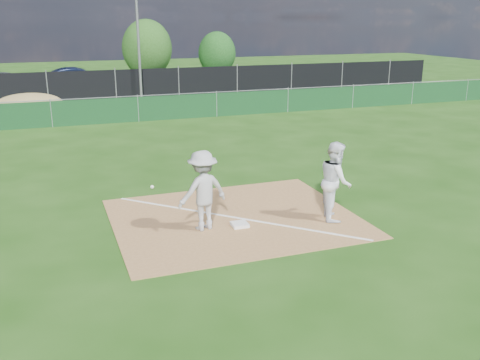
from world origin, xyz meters
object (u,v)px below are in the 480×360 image
(light_pole, at_px, (138,33))
(tree_mid, at_px, (147,48))
(play_at_first, at_px, (203,191))
(car_left, at_px, (3,83))
(first_base, at_px, (240,225))
(tree_right, at_px, (217,53))
(car_right, at_px, (177,77))
(runner, at_px, (335,181))
(car_mid, at_px, (78,79))

(light_pole, height_order, tree_mid, light_pole)
(play_at_first, bearing_deg, car_left, 102.20)
(light_pole, bearing_deg, tree_mid, 77.04)
(light_pole, xyz_separation_m, first_base, (-1.57, -22.29, -3.94))
(first_base, xyz_separation_m, play_at_first, (-0.87, 0.15, 0.92))
(tree_right, bearing_deg, car_right, -132.72)
(runner, bearing_deg, play_at_first, 102.70)
(first_base, height_order, tree_right, tree_right)
(runner, height_order, car_left, runner)
(light_pole, bearing_deg, tree_right, 52.14)
(light_pole, height_order, car_right, light_pole)
(play_at_first, bearing_deg, tree_mid, 81.47)
(play_at_first, distance_m, car_mid, 27.48)
(runner, relative_size, car_left, 0.42)
(runner, bearing_deg, car_right, 14.08)
(first_base, xyz_separation_m, car_mid, (-1.84, 27.62, 0.73))
(play_at_first, distance_m, car_left, 27.06)
(first_base, xyz_separation_m, runner, (2.44, -0.26, 0.93))
(car_mid, bearing_deg, car_left, 98.34)
(first_base, distance_m, car_left, 27.42)
(car_mid, distance_m, car_right, 7.13)
(tree_mid, bearing_deg, play_at_first, -98.53)
(first_base, relative_size, runner, 0.20)
(car_left, xyz_separation_m, tree_right, (16.67, 6.63, 1.12))
(runner, bearing_deg, car_mid, 28.53)
(light_pole, height_order, tree_right, light_pole)
(runner, distance_m, car_mid, 28.20)
(car_right, bearing_deg, runner, -178.57)
(car_mid, xyz_separation_m, tree_mid, (5.93, 5.61, 1.67))
(car_right, height_order, tree_right, tree_right)
(first_base, xyz_separation_m, car_right, (5.28, 28.04, 0.57))
(car_right, bearing_deg, play_at_first, 174.72)
(light_pole, relative_size, play_at_first, 4.09)
(play_at_first, xyz_separation_m, tree_mid, (4.96, 33.07, 1.48))
(tree_right, bearing_deg, runner, -102.84)
(light_pole, height_order, runner, light_pole)
(runner, xyz_separation_m, tree_mid, (1.65, 33.48, 1.47))
(play_at_first, height_order, car_right, play_at_first)
(first_base, distance_m, car_right, 28.53)
(car_right, xyz_separation_m, tree_right, (4.80, 5.20, 1.31))
(runner, xyz_separation_m, car_right, (2.84, 28.29, -0.36))
(first_base, height_order, runner, runner)
(first_base, relative_size, tree_mid, 0.08)
(light_pole, relative_size, car_left, 1.69)
(car_left, distance_m, car_mid, 4.86)
(play_at_first, height_order, runner, runner)
(tree_mid, bearing_deg, car_right, -77.10)
(play_at_first, xyz_separation_m, car_mid, (-0.97, 27.46, -0.19))
(light_pole, distance_m, first_base, 22.69)
(car_left, height_order, car_right, car_left)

